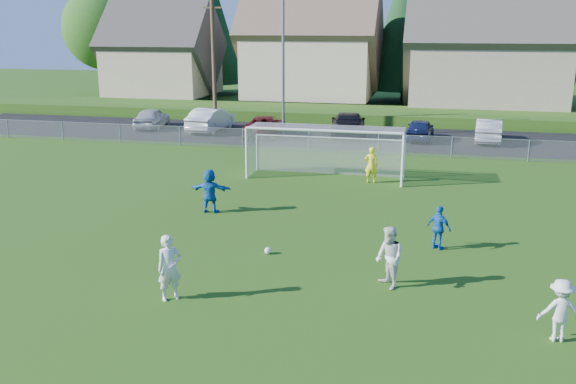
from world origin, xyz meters
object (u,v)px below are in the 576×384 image
Objects in this scene: car_b at (211,119)px; car_c at (265,126)px; player_white_b at (389,258)px; player_white_c at (560,310)px; car_a at (152,118)px; goalkeeper at (371,165)px; soccer_goal at (326,144)px; car_f at (489,130)px; player_blue_a at (439,228)px; player_blue_b at (210,191)px; car_e at (420,129)px; soccer_ball at (268,251)px; car_d at (348,124)px; player_white_a at (169,268)px.

car_b is 4.32m from car_c.
player_white_c is (4.03, -2.11, -0.12)m from player_white_b.
car_c is (8.75, -1.41, -0.03)m from car_a.
soccer_goal reaches higher than goalkeeper.
car_f is at bearing -175.71° from car_b.
car_a is (-16.80, 12.28, -0.13)m from goalkeeper.
player_blue_a is 0.30× the size of car_b.
player_blue_a is at bearing 108.24° from goalkeeper.
player_blue_b is 0.43× the size of car_e.
goalkeeper is at bearing 139.49° from car_b.
player_blue_b is at bearing 130.87° from soccer_ball.
player_white_b is 9.20m from player_blue_b.
goalkeeper is 12.38m from car_d.
player_white_c is 13.70m from player_blue_b.
car_c is (-4.09, 24.66, -0.21)m from player_white_a.
player_blue_b is 21.49m from car_a.
soccer_ball is 0.13× the size of player_white_b.
car_a is at bearing 4.43° from car_f.
soccer_ball is at bearing -146.90° from player_white_b.
player_white_b is 0.32× the size of car_d.
soccer_goal is (-2.21, 0.55, 0.78)m from goalkeeper.
car_b reaches higher than soccer_ball.
soccer_ball is 10.27m from goalkeeper.
goalkeeper is at bearing 31.13° from player_white_a.
car_b is 0.66× the size of soccer_goal.
soccer_goal is at bearing 164.18° from player_white_b.
soccer_goal is at bearing 84.54° from car_d.
car_d is 1.26× the size of car_f.
car_a is at bearing 123.08° from soccer_ball.
player_blue_b reaches higher than car_c.
car_c is 10.03m from car_e.
soccer_goal reaches higher than player_blue_b.
car_d reaches higher than soccer_ball.
player_white_a is 0.36× the size of car_c.
goalkeeper is at bearing 77.03° from soccer_ball.
player_blue_b is 0.31× the size of car_d.
soccer_goal is (-8.38, -11.55, 0.91)m from car_f.
car_b is at bearing 3.18° from car_e.
player_white_c is 0.89× the size of goalkeeper.
car_c is at bearing 4.92° from car_d.
car_c is 0.89× the size of car_d.
car_e is at bearing 69.65° from soccer_goal.
car_e is at bearing 78.96° from soccer_ball.
goalkeeper is (3.96, 13.79, -0.05)m from player_white_a.
car_a is at bearing -13.50° from player_blue_a.
player_blue_a is (5.30, 1.70, 0.62)m from soccer_ball.
goalkeeper reaches higher than car_c.
player_blue_a is at bearing -4.47° from player_white_a.
car_b is 0.89× the size of car_d.
car_c is 5.49m from car_d.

